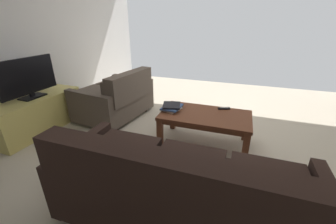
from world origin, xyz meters
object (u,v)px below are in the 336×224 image
object	(u,v)px
loveseat_near	(116,98)
book_stack	(172,107)
sofa_main	(181,191)
tv_stand	(37,114)
flat_tv	(27,78)
tv_remote	(224,108)
coffee_table	(205,119)

from	to	relation	value
loveseat_near	book_stack	bearing A→B (deg)	161.32
sofa_main	tv_stand	size ratio (longest dim) A/B	1.54
flat_tv	book_stack	xyz separation A→B (m)	(-1.94, -0.43, -0.34)
tv_stand	tv_remote	size ratio (longest dim) A/B	7.91
flat_tv	coffee_table	bearing A→B (deg)	-170.02
sofa_main	book_stack	bearing A→B (deg)	-68.97
sofa_main	tv_stand	xyz separation A→B (m)	(2.44, -0.88, -0.10)
sofa_main	flat_tv	distance (m)	2.64
coffee_table	tv_remote	distance (m)	0.33
loveseat_near	coffee_table	world-z (taller)	loveseat_near
loveseat_near	tv_remote	distance (m)	1.76
loveseat_near	tv_stand	world-z (taller)	loveseat_near
flat_tv	tv_remote	size ratio (longest dim) A/B	5.10
tv_stand	sofa_main	bearing A→B (deg)	160.15
loveseat_near	tv_stand	xyz separation A→B (m)	(0.85, 0.80, -0.08)
flat_tv	tv_remote	distance (m)	2.71
coffee_table	tv_remote	size ratio (longest dim) A/B	6.85
sofa_main	coffee_table	distance (m)	1.31
book_stack	tv_remote	distance (m)	0.71
coffee_table	tv_stand	size ratio (longest dim) A/B	0.87
sofa_main	book_stack	xyz separation A→B (m)	(0.50, -1.31, 0.11)
coffee_table	flat_tv	bearing A→B (deg)	9.98
coffee_table	flat_tv	distance (m)	2.47
sofa_main	coffee_table	size ratio (longest dim) A/B	1.78
coffee_table	loveseat_near	bearing A→B (deg)	-13.64
book_stack	tv_remote	xyz separation A→B (m)	(-0.67, -0.24, -0.02)
sofa_main	loveseat_near	distance (m)	2.31
coffee_table	tv_stand	bearing A→B (deg)	10.00
coffee_table	book_stack	bearing A→B (deg)	-0.95
book_stack	sofa_main	bearing A→B (deg)	111.03
tv_stand	loveseat_near	bearing A→B (deg)	-137.03
loveseat_near	book_stack	xyz separation A→B (m)	(-1.08, 0.37, 0.12)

